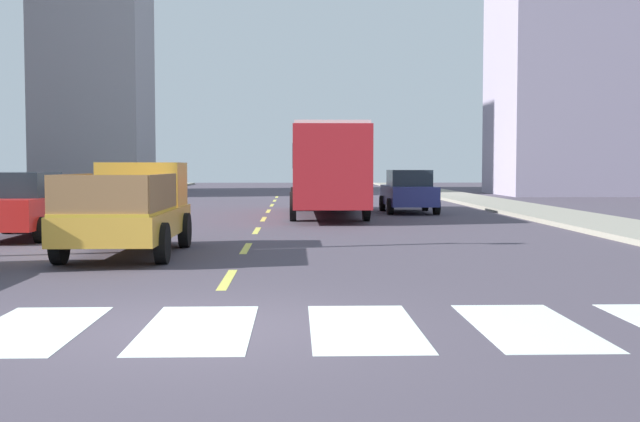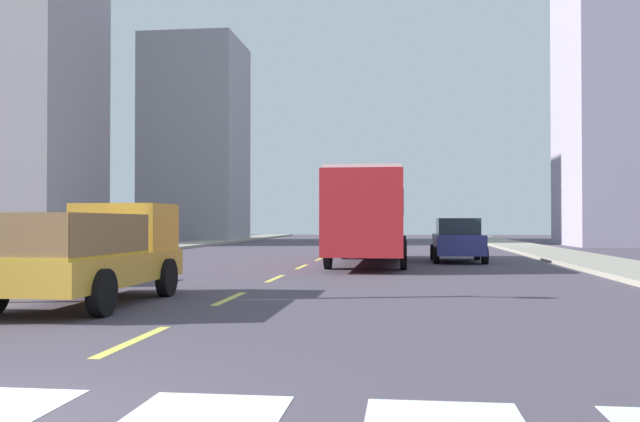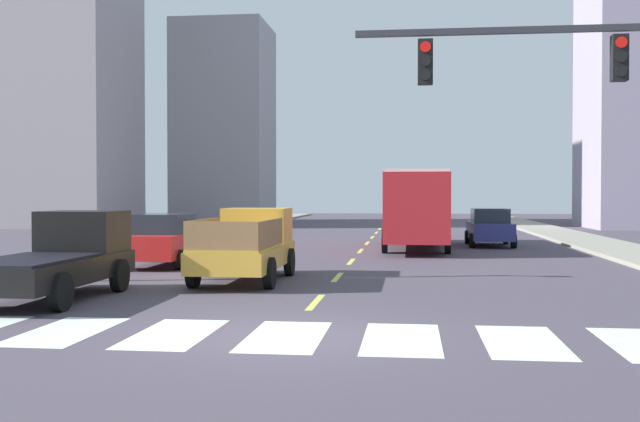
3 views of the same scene
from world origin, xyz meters
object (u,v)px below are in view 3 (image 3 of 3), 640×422
at_px(city_bus, 416,204).
at_px(sedan_far, 165,240).
at_px(pickup_stakebed, 248,246).
at_px(sedan_near_right, 490,227).
at_px(pickup_dark, 61,257).

bearing_deg(city_bus, sedan_far, -133.97).
bearing_deg(sedan_far, city_bus, 46.54).
bearing_deg(city_bus, pickup_stakebed, -111.96).
bearing_deg(sedan_near_right, pickup_stakebed, -118.81).
xyz_separation_m(city_bus, sedan_far, (-8.29, -9.15, -1.09)).
xyz_separation_m(city_bus, sedan_near_right, (3.38, 1.85, -1.09)).
height_order(pickup_dark, sedan_near_right, pickup_dark).
xyz_separation_m(pickup_stakebed, sedan_near_right, (8.08, 14.64, -0.08)).
height_order(pickup_stakebed, sedan_far, pickup_stakebed).
relative_size(pickup_stakebed, pickup_dark, 1.00).
xyz_separation_m(pickup_dark, city_bus, (8.22, 16.79, 1.03)).
xyz_separation_m(pickup_dark, sedan_near_right, (11.60, 18.64, -0.06)).
bearing_deg(pickup_dark, sedan_near_right, 55.59).
distance_m(pickup_dark, city_bus, 18.73).
bearing_deg(pickup_dark, sedan_far, 88.02).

